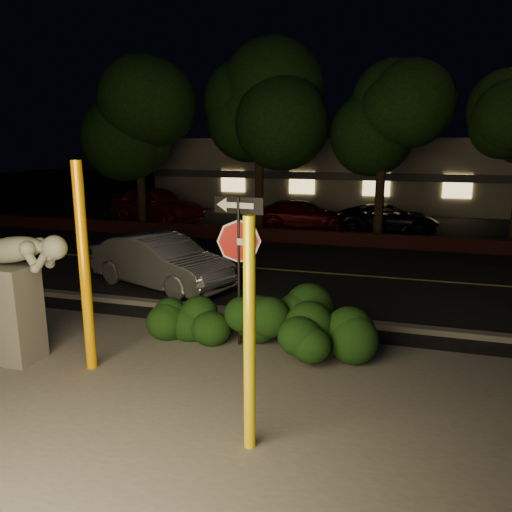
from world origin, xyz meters
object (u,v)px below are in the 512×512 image
Objects in this scene: parked_car_dark at (388,218)px; signpost at (239,242)px; yellow_pole_right at (250,338)px; yellow_pole_left at (85,269)px; silver_sedan at (161,261)px; sculpture at (14,284)px; parked_car_darkred at (303,215)px; parked_car_red at (156,204)px.

signpost is at bearing 165.37° from parked_car_dark.
signpost is at bearing 110.56° from yellow_pole_right.
yellow_pole_left reaches higher than signpost.
yellow_pole_right is 0.70× the size of silver_sedan.
signpost is at bearing 28.20° from sculpture.
yellow_pole_left is at bearing 165.25° from parked_car_darkred.
silver_sedan reaches higher than parked_car_dark.
silver_sedan is (0.22, 4.95, -0.74)m from sculpture.
parked_car_darkred is at bearing 102.56° from signpost.
signpost reaches higher than parked_car_red.
signpost is 4.73m from silver_sedan.
sculpture is at bearing 160.16° from parked_car_darkred.
silver_sedan is 0.97× the size of parked_car_darkred.
yellow_pole_right is at bearing -124.25° from silver_sedan.
silver_sedan is at bearing 103.10° from yellow_pole_left.
parked_car_red is at bearing 113.53° from yellow_pole_left.
parked_car_red reaches higher than parked_car_darkred.
parked_car_dark is (2.27, 13.53, -1.43)m from signpost.
parked_car_dark is at bearing -7.42° from silver_sedan.
yellow_pole_left is 1.39m from sculpture.
yellow_pole_right is 4.80m from sculpture.
signpost is 0.67× the size of parked_car_dark.
parked_car_darkred is 1.03× the size of parked_car_dark.
signpost is (2.12, 1.67, 0.26)m from yellow_pole_left.
signpost is 15.96m from parked_car_red.
sculpture is at bearing -144.15° from parked_car_red.
yellow_pole_left is 0.70× the size of parked_car_red.
signpost reaches higher than silver_sedan.
signpost reaches higher than parked_car_dark.
parked_car_red is (-5.41, 10.17, 0.16)m from silver_sedan.
parked_car_dark is (3.63, 0.36, -0.05)m from parked_car_darkred.
sculpture is (-3.47, -1.77, -0.59)m from signpost.
parked_car_darkred is (1.88, 9.99, -0.06)m from silver_sedan.
sculpture is 0.55× the size of silver_sedan.
parked_car_red is 7.30m from parked_car_darkred.
sculpture is 5.01m from silver_sedan.
parked_car_red is at bearing 110.04° from sculpture.
silver_sedan is 11.52m from parked_car_red.
yellow_pole_right reaches higher than silver_sedan.
parked_car_red is (-9.81, 16.42, -0.64)m from yellow_pole_right.
yellow_pole_left is 16.40m from parked_car_red.
parked_car_dark is (10.92, 0.18, -0.26)m from parked_car_red.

